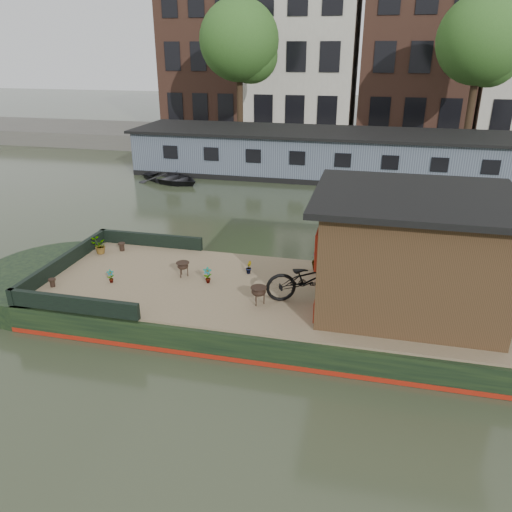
% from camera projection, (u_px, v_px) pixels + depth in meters
% --- Properties ---
extents(ground, '(120.00, 120.00, 0.00)m').
position_uv_depth(ground, '(301.00, 319.00, 11.35)').
color(ground, '#26301E').
rests_on(ground, ground).
extents(houseboat_hull, '(14.01, 4.02, 0.60)m').
position_uv_depth(houseboat_hull, '(244.00, 302.00, 11.53)').
color(houseboat_hull, black).
rests_on(houseboat_hull, ground).
extents(houseboat_deck, '(11.80, 3.80, 0.05)m').
position_uv_depth(houseboat_deck, '(302.00, 294.00, 11.11)').
color(houseboat_deck, '#7B634C').
rests_on(houseboat_deck, houseboat_hull).
extents(bow_bulwark, '(3.00, 4.00, 0.35)m').
position_uv_depth(bow_bulwark, '(95.00, 265.00, 12.11)').
color(bow_bulwark, black).
rests_on(bow_bulwark, houseboat_deck).
extents(cabin, '(4.00, 3.50, 2.42)m').
position_uv_depth(cabin, '(410.00, 251.00, 10.16)').
color(cabin, '#332514').
rests_on(cabin, houseboat_deck).
extents(bicycle, '(2.01, 1.24, 1.00)m').
position_uv_depth(bicycle, '(310.00, 278.00, 10.65)').
color(bicycle, black).
rests_on(bicycle, houseboat_deck).
extents(potted_plant_a, '(0.23, 0.19, 0.38)m').
position_uv_depth(potted_plant_a, '(207.00, 275.00, 11.52)').
color(potted_plant_a, brown).
rests_on(potted_plant_a, houseboat_deck).
extents(potted_plant_b, '(0.16, 0.18, 0.30)m').
position_uv_depth(potted_plant_b, '(249.00, 267.00, 12.04)').
color(potted_plant_b, brown).
rests_on(potted_plant_b, houseboat_deck).
extents(potted_plant_c, '(0.52, 0.52, 0.44)m').
position_uv_depth(potted_plant_c, '(99.00, 246.00, 13.16)').
color(potted_plant_c, '#9A642C').
rests_on(potted_plant_c, houseboat_deck).
extents(potted_plant_d, '(0.44, 0.44, 0.57)m').
position_uv_depth(potted_plant_d, '(318.00, 260.00, 12.14)').
color(potted_plant_d, '#A13C2B').
rests_on(potted_plant_d, houseboat_deck).
extents(potted_plant_e, '(0.20, 0.20, 0.32)m').
position_uv_depth(potted_plant_e, '(111.00, 276.00, 11.54)').
color(potted_plant_e, '#A94631').
rests_on(potted_plant_e, houseboat_deck).
extents(brazier_front, '(0.38, 0.38, 0.39)m').
position_uv_depth(brazier_front, '(259.00, 295.00, 10.58)').
color(brazier_front, black).
rests_on(brazier_front, houseboat_deck).
extents(brazier_rear, '(0.39, 0.39, 0.36)m').
position_uv_depth(brazier_rear, '(183.00, 269.00, 11.87)').
color(brazier_rear, black).
rests_on(brazier_rear, houseboat_deck).
extents(bollard_port, '(0.19, 0.19, 0.22)m').
position_uv_depth(bollard_port, '(122.00, 247.00, 13.40)').
color(bollard_port, black).
rests_on(bollard_port, houseboat_deck).
extents(bollard_stbd, '(0.17, 0.17, 0.19)m').
position_uv_depth(bollard_stbd, '(52.00, 283.00, 11.38)').
color(bollard_stbd, black).
rests_on(bollard_stbd, houseboat_deck).
extents(dinghy, '(3.70, 3.27, 0.63)m').
position_uv_depth(dinghy, '(171.00, 175.00, 22.82)').
color(dinghy, black).
rests_on(dinghy, ground).
extents(far_houseboat, '(20.40, 4.40, 2.11)m').
position_uv_depth(far_houseboat, '(346.00, 156.00, 23.55)').
color(far_houseboat, slate).
rests_on(far_houseboat, ground).
extents(quay, '(60.00, 6.00, 0.90)m').
position_uv_depth(quay, '(353.00, 144.00, 29.59)').
color(quay, '#47443F').
rests_on(quay, ground).
extents(townhouse_row, '(27.25, 8.00, 16.50)m').
position_uv_depth(townhouse_row, '(369.00, 12.00, 32.97)').
color(townhouse_row, brown).
rests_on(townhouse_row, ground).
extents(tree_left, '(4.40, 4.40, 7.40)m').
position_uv_depth(tree_left, '(242.00, 44.00, 27.56)').
color(tree_left, '#332316').
rests_on(tree_left, quay).
extents(tree_right, '(4.40, 4.40, 7.40)m').
position_uv_depth(tree_right, '(484.00, 44.00, 24.90)').
color(tree_right, '#332316').
rests_on(tree_right, quay).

